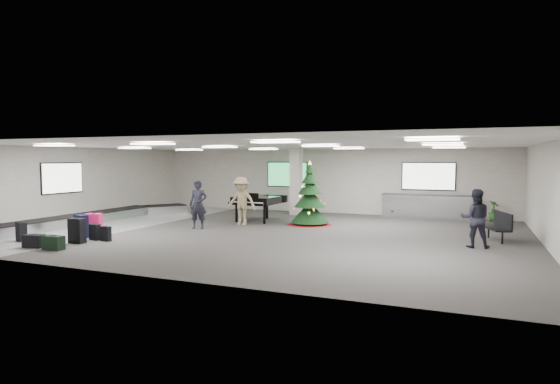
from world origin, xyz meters
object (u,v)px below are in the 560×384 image
at_px(baggage_carousel, 100,217).
at_px(potted_plant_right, 494,211).
at_px(potted_plant_left, 393,209).
at_px(service_counter, 427,206).
at_px(pink_suitcase, 94,225).
at_px(grand_piano, 258,200).
at_px(bench, 499,225).
at_px(christmas_tree, 310,203).
at_px(traveler_bench, 475,218).
at_px(traveler_b, 241,201).
at_px(traveler_a, 198,205).

relative_size(baggage_carousel, potted_plant_right, 10.60).
bearing_deg(potted_plant_left, service_counter, 5.78).
height_order(pink_suitcase, grand_piano, grand_piano).
height_order(bench, potted_plant_left, bench).
bearing_deg(christmas_tree, potted_plant_left, 55.25).
bearing_deg(traveler_bench, potted_plant_right, -101.41).
bearing_deg(pink_suitcase, traveler_b, 36.87).
height_order(pink_suitcase, traveler_b, traveler_b).
relative_size(bench, potted_plant_right, 1.74).
height_order(pink_suitcase, traveler_a, traveler_a).
xyz_separation_m(traveler_a, traveler_b, (1.07, 1.55, 0.04)).
bearing_deg(bench, traveler_bench, -133.12).
relative_size(christmas_tree, bench, 1.66).
bearing_deg(traveler_a, traveler_b, 38.48).
bearing_deg(potted_plant_left, pink_suitcase, -132.82).
distance_m(pink_suitcase, potted_plant_left, 12.99).
bearing_deg(traveler_bench, grand_piano, -24.30).
bearing_deg(traveler_bench, baggage_carousel, -5.62).
bearing_deg(potted_plant_right, pink_suitcase, -143.97).
bearing_deg(potted_plant_right, baggage_carousel, -157.16).
bearing_deg(potted_plant_right, service_counter, 176.92).
bearing_deg(baggage_carousel, service_counter, 27.67).
bearing_deg(pink_suitcase, potted_plant_left, 32.87).
bearing_deg(pink_suitcase, service_counter, 28.87).
height_order(baggage_carousel, service_counter, service_counter).
xyz_separation_m(service_counter, traveler_b, (-6.79, -5.30, 0.44)).
xyz_separation_m(baggage_carousel, pink_suitcase, (2.53, -2.95, 0.18)).
height_order(pink_suitcase, potted_plant_left, pink_suitcase).
bearing_deg(traveler_bench, bench, -120.40).
relative_size(traveler_bench, potted_plant_left, 2.45).
xyz_separation_m(pink_suitcase, traveler_bench, (12.32, 2.74, 0.50)).
distance_m(service_counter, potted_plant_left, 1.50).
distance_m(grand_piano, traveler_bench, 9.24).
bearing_deg(traveler_a, pink_suitcase, -147.77).
relative_size(traveler_a, traveler_b, 0.96).
height_order(bench, traveler_b, traveler_b).
relative_size(grand_piano, traveler_bench, 1.28).
bearing_deg(potted_plant_right, traveler_bench, -96.60).
height_order(potted_plant_left, potted_plant_right, potted_plant_right).
distance_m(christmas_tree, potted_plant_left, 4.88).
height_order(grand_piano, traveler_b, traveler_b).
distance_m(service_counter, potted_plant_right, 2.79).
relative_size(service_counter, christmas_tree, 1.53).
xyz_separation_m(service_counter, traveler_a, (-7.86, -6.85, 0.39)).
height_order(traveler_b, potted_plant_left, traveler_b).
distance_m(traveler_a, potted_plant_left, 9.26).
height_order(baggage_carousel, traveler_b, traveler_b).
bearing_deg(baggage_carousel, traveler_bench, -0.81).
bearing_deg(service_counter, traveler_bench, -73.92).
xyz_separation_m(pink_suitcase, potted_plant_right, (13.10, 9.53, 0.06)).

